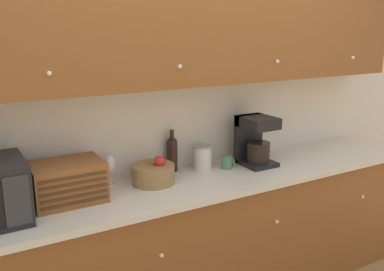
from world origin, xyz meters
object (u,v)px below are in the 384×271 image
(bread_box, at_px, (67,182))
(fruit_basket, at_px, (154,173))
(mug, at_px, (227,162))
(wine_bottle, at_px, (172,152))
(wine_glass, at_px, (110,165))
(storage_canister, at_px, (203,157))
(coffee_maker, at_px, (255,140))

(bread_box, xyz_separation_m, fruit_basket, (0.54, 0.01, -0.05))
(bread_box, relative_size, mug, 4.46)
(wine_bottle, bearing_deg, mug, -22.28)
(bread_box, bearing_deg, fruit_basket, 1.14)
(wine_glass, distance_m, storage_canister, 0.66)
(wine_bottle, bearing_deg, storage_canister, -22.93)
(storage_canister, relative_size, mug, 1.92)
(wine_bottle, xyz_separation_m, coffee_maker, (0.58, -0.16, 0.05))
(wine_glass, bearing_deg, coffee_maker, -5.86)
(bread_box, bearing_deg, wine_glass, 21.13)
(wine_glass, height_order, storage_canister, wine_glass)
(coffee_maker, bearing_deg, wine_glass, 174.14)
(bread_box, bearing_deg, storage_canister, 5.04)
(mug, relative_size, coffee_maker, 0.25)
(bread_box, height_order, coffee_maker, coffee_maker)
(fruit_basket, bearing_deg, wine_glass, 157.73)
(fruit_basket, height_order, wine_bottle, wine_bottle)
(wine_bottle, bearing_deg, wine_glass, -173.46)
(fruit_basket, distance_m, storage_canister, 0.42)
(fruit_basket, bearing_deg, bread_box, -178.86)
(wine_bottle, bearing_deg, coffee_maker, -15.41)
(coffee_maker, bearing_deg, fruit_basket, 179.61)
(mug, bearing_deg, fruit_basket, -179.12)
(wine_glass, distance_m, coffee_maker, 1.05)
(fruit_basket, height_order, mug, fruit_basket)
(wine_glass, xyz_separation_m, storage_canister, (0.66, -0.03, -0.05))
(fruit_basket, bearing_deg, mug, 0.88)
(fruit_basket, height_order, coffee_maker, coffee_maker)
(wine_bottle, height_order, coffee_maker, coffee_maker)
(fruit_basket, height_order, storage_canister, fruit_basket)
(wine_glass, relative_size, fruit_basket, 0.73)
(storage_canister, height_order, coffee_maker, coffee_maker)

